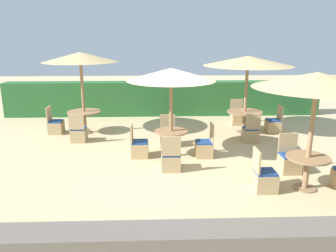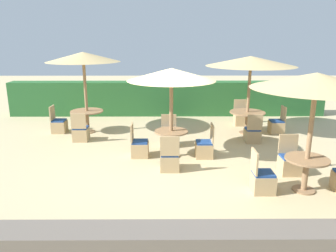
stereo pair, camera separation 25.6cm
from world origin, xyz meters
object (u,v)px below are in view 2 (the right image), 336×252
at_px(patio_chair_back_left_west, 59,125).
at_px(patio_chair_front_right_north, 289,163).
at_px(parasol_back_right, 251,61).
at_px(patio_chair_back_right_east, 277,125).
at_px(patio_chair_center_north, 169,137).
at_px(patio_chair_center_east, 205,148).
at_px(parasol_back_left, 83,57).
at_px(round_table_back_right, 247,116).
at_px(round_table_front_right, 306,167).
at_px(parasol_front_right, 316,81).
at_px(patio_chair_center_south, 170,160).
at_px(patio_chair_back_right_north, 240,118).
at_px(patio_chair_back_left_south, 81,133).
at_px(round_table_center, 171,137).
at_px(parasol_center, 171,75).
at_px(patio_chair_center_west, 139,147).
at_px(patio_chair_front_right_west, 262,180).
at_px(patio_chair_back_right_south, 252,134).
at_px(round_table_back_left, 87,115).

bearing_deg(patio_chair_back_left_west, patio_chair_front_right_north, 61.96).
distance_m(parasol_back_right, patio_chair_back_right_east, 2.40).
bearing_deg(patio_chair_center_north, patio_chair_center_east, 134.65).
distance_m(parasol_back_left, round_table_back_right, 5.79).
bearing_deg(patio_chair_back_right_east, round_table_front_right, 169.20).
bearing_deg(parasol_back_right, round_table_back_right, -135.00).
bearing_deg(parasol_front_right, round_table_back_right, 92.73).
bearing_deg(round_table_back_right, patio_chair_center_south, -129.71).
xyz_separation_m(patio_chair_back_right_north, patio_chair_back_right_east, (1.01, -1.07, 0.00)).
bearing_deg(patio_chair_back_right_north, patio_chair_back_left_south, 19.18).
xyz_separation_m(round_table_back_right, round_table_center, (-2.61, -2.24, -0.06)).
bearing_deg(round_table_front_right, patio_chair_center_south, 158.45).
bearing_deg(patio_chair_back_left_south, round_table_back_right, 8.55).
bearing_deg(patio_chair_center_east, parasol_front_right, -136.98).
distance_m(patio_chair_back_right_north, parasol_center, 4.69).
height_order(parasol_front_right, patio_chair_center_east, parasol_front_right).
relative_size(patio_chair_back_left_south, patio_chair_center_north, 1.00).
relative_size(patio_chair_center_south, patio_chair_center_west, 1.00).
distance_m(patio_chair_front_right_west, patio_chair_center_north, 3.64).
bearing_deg(patio_chair_back_right_south, patio_chair_center_east, -141.72).
relative_size(parasol_front_right, patio_chair_front_right_north, 2.77).
distance_m(patio_chair_back_right_north, round_table_front_right, 5.44).
height_order(parasol_back_left, parasol_center, parasol_back_left).
relative_size(parasol_front_right, parasol_center, 1.07).
xyz_separation_m(parasol_back_left, patio_chair_back_right_east, (6.50, -0.14, -2.28)).
bearing_deg(patio_chair_back_left_south, round_table_front_right, -31.91).
height_order(parasol_center, patio_chair_center_east, parasol_center).
height_order(patio_chair_back_left_west, round_table_front_right, patio_chair_back_left_west).
bearing_deg(patio_chair_back_right_south, patio_chair_front_right_west, -101.09).
relative_size(patio_chair_center_east, patio_chair_center_south, 1.00).
height_order(patio_chair_back_right_south, patio_chair_center_north, same).
height_order(parasol_back_right, patio_chair_back_right_north, parasol_back_right).
relative_size(patio_chair_back_left_west, parasol_center, 0.38).
height_order(patio_chair_back_right_east, patio_chair_center_east, same).
height_order(patio_chair_back_left_west, patio_chair_center_west, same).
bearing_deg(round_table_back_right, round_table_back_left, 178.34).
bearing_deg(parasol_back_right, parasol_center, -139.38).
xyz_separation_m(patio_chair_center_north, patio_chair_center_west, (-0.82, -0.92, 0.00)).
relative_size(patio_chair_back_left_south, patio_chair_back_right_north, 1.00).
height_order(parasol_center, round_table_center, parasol_center).
bearing_deg(patio_chair_back_left_south, round_table_back_left, 90.50).
bearing_deg(patio_chair_center_north, parasol_back_right, -153.73).
relative_size(patio_chair_back_right_north, round_table_front_right, 1.02).
height_order(parasol_front_right, parasol_center, parasol_front_right).
xyz_separation_m(round_table_back_right, patio_chair_center_east, (-1.70, -2.30, -0.35)).
bearing_deg(patio_chair_center_north, parasol_back_left, -27.89).
relative_size(parasol_back_right, patio_chair_center_north, 3.15).
xyz_separation_m(round_table_center, patio_chair_center_east, (0.91, -0.06, -0.28)).
bearing_deg(patio_chair_front_right_north, parasol_front_right, 89.53).
height_order(patio_chair_front_right_west, patio_chair_center_west, same).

